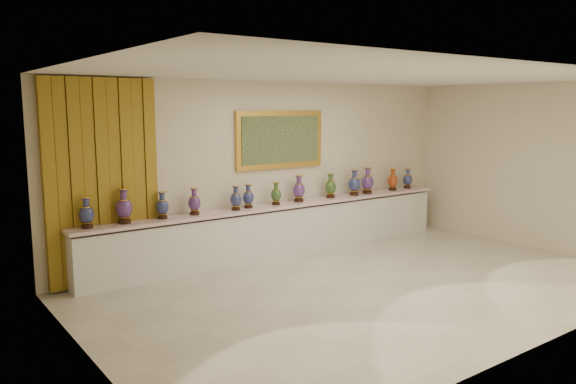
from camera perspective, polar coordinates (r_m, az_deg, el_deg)
name	(u,v)px	position (r m, az deg, el deg)	size (l,w,h in m)	color
ground	(373,287)	(8.28, 8.65, -9.52)	(8.00, 8.00, 0.00)	beige
room	(136,174)	(8.61, -15.18, 1.76)	(8.00, 8.00, 8.00)	beige
counter	(282,230)	(9.84, -0.66, -3.87)	(7.28, 0.48, 0.90)	white
vase_0	(87,214)	(8.25, -19.78, -2.13)	(0.25, 0.25, 0.44)	black
vase_1	(124,208)	(8.42, -16.32, -1.54)	(0.29, 0.29, 0.51)	black
vase_2	(162,207)	(8.63, -12.65, -1.45)	(0.20, 0.20, 0.41)	black
vase_3	(194,203)	(8.86, -9.49, -1.07)	(0.22, 0.22, 0.42)	black
vase_4	(236,199)	(9.16, -5.33, -0.73)	(0.19, 0.19, 0.40)	black
vase_5	(248,197)	(9.34, -4.06, -0.53)	(0.23, 0.23, 0.40)	black
vase_6	(276,195)	(9.61, -1.22, -0.28)	(0.24, 0.24, 0.39)	black
vase_7	(299,190)	(9.93, 1.11, 0.22)	(0.25, 0.25, 0.47)	black
vase_8	(331,187)	(10.40, 4.34, 0.53)	(0.28, 0.28, 0.45)	black
vase_9	(354,184)	(10.72, 6.75, 0.84)	(0.27, 0.27, 0.50)	black
vase_10	(368,182)	(10.98, 8.09, 1.03)	(0.30, 0.30, 0.51)	black
vase_11	(393,181)	(11.49, 10.59, 1.15)	(0.24, 0.24, 0.44)	black
vase_12	(408,179)	(11.85, 12.05, 1.26)	(0.24, 0.24, 0.41)	black
label_card	(210,214)	(8.87, -7.88, -2.26)	(0.10, 0.06, 0.00)	white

